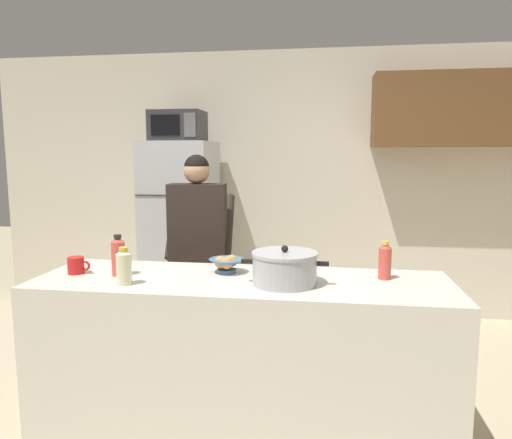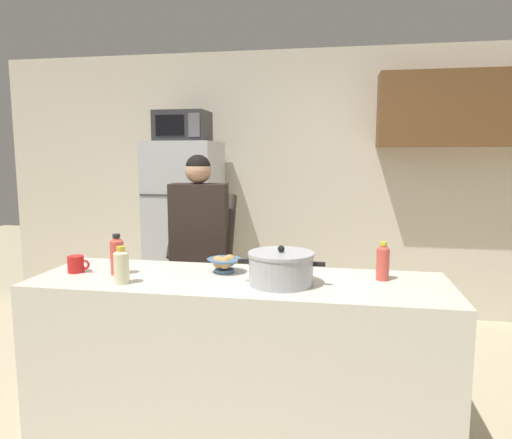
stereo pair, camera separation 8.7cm
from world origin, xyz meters
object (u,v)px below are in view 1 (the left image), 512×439
refrigerator (181,232)px  bottle_mid_counter (385,261)px  bottle_near_edge (118,256)px  bottle_far_corner (124,266)px  cooking_pot (285,268)px  person_near_pot (198,239)px  bread_bowl (226,264)px  coffee_mug (76,265)px  microwave (178,126)px

refrigerator → bottle_mid_counter: (1.68, -1.74, 0.17)m
bottle_near_edge → bottle_far_corner: 0.21m
cooking_pot → bottle_mid_counter: bearing=18.9°
person_near_pot → refrigerator: bearing=113.7°
cooking_pot → bread_bowl: 0.39m
refrigerator → bread_bowl: bearing=-64.8°
bottle_mid_counter → coffee_mug: bearing=-175.5°
person_near_pot → bread_bowl: person_near_pot is taller
person_near_pot → coffee_mug: 0.95m
microwave → bottle_far_corner: (0.34, -2.02, -0.84)m
person_near_pot → coffee_mug: (-0.48, -0.82, -0.02)m
microwave → cooking_pot: microwave is taller
microwave → coffee_mug: 2.05m
coffee_mug → bottle_near_edge: 0.26m
bread_bowl → bottle_far_corner: (-0.47, -0.31, 0.04)m
refrigerator → microwave: 1.00m
person_near_pot → bottle_far_corner: size_ratio=8.08×
bottle_near_edge → bottle_mid_counter: bottle_near_edge is taller
microwave → bottle_near_edge: 2.04m
person_near_pot → bottle_near_edge: person_near_pot is taller
bread_bowl → refrigerator: bearing=115.2°
person_near_pot → bottle_near_edge: bearing=-105.5°
refrigerator → bread_bowl: 1.91m
microwave → person_near_pot: size_ratio=0.30×
refrigerator → microwave: size_ratio=3.57×
microwave → refrigerator: bearing=90.1°
cooking_pot → bottle_near_edge: bearing=177.2°
bottle_near_edge → bottle_mid_counter: bearing=5.3°
bottle_mid_counter → person_near_pot: bearing=150.6°
coffee_mug → person_near_pot: bearing=59.7°
bottle_near_edge → bottle_mid_counter: size_ratio=1.11×
cooking_pot → person_near_pot: bearing=128.8°
cooking_pot → bread_bowl: bearing=151.8°
person_near_pot → bread_bowl: (0.35, -0.68, -0.01)m
refrigerator → bottle_far_corner: size_ratio=8.71×
person_near_pot → cooking_pot: (0.70, -0.87, 0.02)m
cooking_pot → bottle_far_corner: size_ratio=2.30×
cooking_pot → bread_bowl: (-0.35, 0.19, -0.03)m
bottle_mid_counter → cooking_pot: bearing=-161.1°
bottle_near_edge → bottle_far_corner: bottle_near_edge is taller
refrigerator → bottle_far_corner: 2.08m
refrigerator → bottle_near_edge: (0.23, -1.87, 0.18)m
cooking_pot → refrigerator: bearing=121.2°
coffee_mug → bottle_far_corner: (0.36, -0.17, 0.05)m
cooking_pot → bottle_far_corner: 0.83m
coffee_mug → bottle_mid_counter: bottle_mid_counter is taller
bottle_far_corner → person_near_pot: bearing=83.2°
coffee_mug → bread_bowl: bearing=9.5°
microwave → bottle_mid_counter: size_ratio=2.32×
coffee_mug → bottle_near_edge: (0.25, -0.00, 0.06)m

